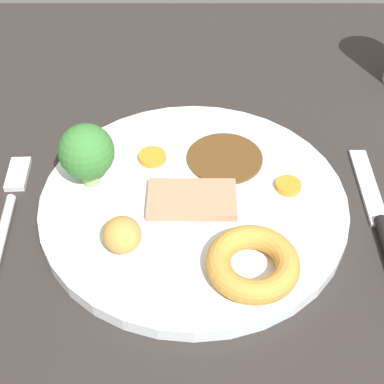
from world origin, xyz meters
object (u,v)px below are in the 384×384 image
(broccoli_floret, at_px, (85,153))
(fork, at_px, (7,209))
(carrot_coin_front, at_px, (287,185))
(carrot_coin_back, at_px, (151,157))
(dinner_plate, at_px, (192,205))
(yorkshire_pudding, at_px, (251,263))
(roast_potato_left, at_px, (121,235))
(knife, at_px, (381,227))
(meat_slice_main, at_px, (190,199))

(broccoli_floret, xyz_separation_m, fork, (-0.08, -0.03, -0.05))
(broccoli_floret, bearing_deg, carrot_coin_front, -2.79)
(carrot_coin_back, bearing_deg, carrot_coin_front, -17.44)
(dinner_plate, distance_m, yorkshire_pudding, 0.10)
(roast_potato_left, relative_size, knife, 0.19)
(carrot_coin_front, bearing_deg, meat_slice_main, -168.31)
(yorkshire_pudding, height_order, carrot_coin_front, yorkshire_pudding)
(meat_slice_main, distance_m, carrot_coin_front, 0.09)
(meat_slice_main, height_order, broccoli_floret, broccoli_floret)
(carrot_coin_front, xyz_separation_m, knife, (0.08, -0.04, -0.01))
(carrot_coin_front, xyz_separation_m, broccoli_floret, (-0.19, 0.01, 0.03))
(roast_potato_left, xyz_separation_m, carrot_coin_front, (0.15, 0.07, -0.01))
(dinner_plate, relative_size, carrot_coin_back, 10.52)
(broccoli_floret, relative_size, knife, 0.35)
(yorkshire_pudding, height_order, roast_potato_left, roast_potato_left)
(meat_slice_main, height_order, yorkshire_pudding, yorkshire_pudding)
(broccoli_floret, bearing_deg, knife, -10.69)
(yorkshire_pudding, distance_m, knife, 0.14)
(dinner_plate, relative_size, meat_slice_main, 3.51)
(meat_slice_main, bearing_deg, broccoli_floret, 163.80)
(dinner_plate, xyz_separation_m, meat_slice_main, (-0.00, -0.00, 0.01))
(carrot_coin_back, xyz_separation_m, knife, (0.21, -0.08, -0.01))
(carrot_coin_back, distance_m, fork, 0.15)
(carrot_coin_back, xyz_separation_m, fork, (-0.13, -0.06, -0.01))
(roast_potato_left, xyz_separation_m, broccoli_floret, (-0.04, 0.08, 0.02))
(roast_potato_left, bearing_deg, carrot_coin_front, 25.08)
(carrot_coin_front, distance_m, broccoli_floret, 0.19)
(carrot_coin_front, bearing_deg, fork, -176.42)
(meat_slice_main, relative_size, broccoli_floret, 1.28)
(meat_slice_main, height_order, carrot_coin_back, meat_slice_main)
(carrot_coin_back, bearing_deg, roast_potato_left, -99.89)
(knife, bearing_deg, carrot_coin_back, 68.89)
(fork, xyz_separation_m, knife, (0.35, -0.03, 0.00))
(carrot_coin_front, bearing_deg, broccoli_floret, 177.21)
(yorkshire_pudding, relative_size, carrot_coin_front, 3.16)
(carrot_coin_front, relative_size, broccoli_floret, 0.38)
(broccoli_floret, bearing_deg, meat_slice_main, -16.20)
(roast_potato_left, bearing_deg, dinner_plate, 42.34)
(yorkshire_pudding, bearing_deg, broccoli_floret, 143.69)
(knife, bearing_deg, dinner_plate, 81.40)
(dinner_plate, height_order, carrot_coin_back, carrot_coin_back)
(meat_slice_main, relative_size, yorkshire_pudding, 1.06)
(dinner_plate, xyz_separation_m, broccoli_floret, (-0.10, 0.02, 0.04))
(yorkshire_pudding, distance_m, roast_potato_left, 0.11)
(yorkshire_pudding, relative_size, broccoli_floret, 1.21)
(carrot_coin_front, bearing_deg, yorkshire_pudding, -113.03)
(dinner_plate, xyz_separation_m, carrot_coin_back, (-0.04, 0.06, 0.01))
(fork, bearing_deg, dinner_plate, -92.33)
(fork, relative_size, knife, 0.83)
(dinner_plate, bearing_deg, carrot_coin_back, 126.06)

